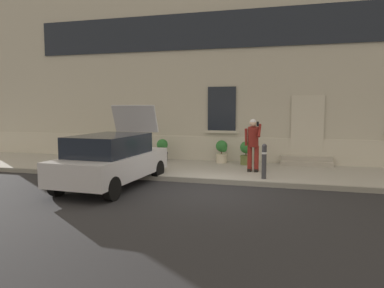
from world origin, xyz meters
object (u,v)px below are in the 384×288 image
(person_on_phone, at_px, (253,142))
(bollard_far_left, at_px, (141,155))
(hatchback_car_silver, at_px, (112,159))
(planter_charcoal, at_px, (162,149))
(planter_cream, at_px, (222,151))
(planter_olive, at_px, (246,152))
(bollard_near_person, at_px, (264,160))
(planter_terracotta, at_px, (111,147))

(person_on_phone, bearing_deg, bollard_far_left, -166.52)
(hatchback_car_silver, xyz_separation_m, planter_charcoal, (-0.04, 4.24, -0.19))
(bollard_far_left, bearing_deg, planter_cream, 52.33)
(planter_charcoal, relative_size, planter_cream, 1.00)
(hatchback_car_silver, xyz_separation_m, planter_olive, (3.27, 4.14, -0.19))
(planter_charcoal, height_order, planter_cream, same)
(person_on_phone, bearing_deg, planter_charcoal, 153.69)
(planter_cream, bearing_deg, person_on_phone, -51.11)
(bollard_far_left, bearing_deg, bollard_near_person, 0.00)
(hatchback_car_silver, height_order, bollard_near_person, hatchback_car_silver)
(planter_charcoal, bearing_deg, planter_cream, 2.42)
(hatchback_car_silver, distance_m, planter_cream, 4.92)
(planter_cream, height_order, planter_olive, same)
(hatchback_car_silver, height_order, planter_terracotta, hatchback_car_silver)
(hatchback_car_silver, height_order, bollard_far_left, hatchback_car_silver)
(bollard_near_person, bearing_deg, planter_charcoal, 147.77)
(bollard_near_person, relative_size, planter_olive, 1.22)
(bollard_far_left, distance_m, planter_charcoal, 2.64)
(bollard_near_person, height_order, planter_olive, bollard_near_person)
(bollard_far_left, height_order, planter_olive, bollard_far_left)
(hatchback_car_silver, xyz_separation_m, planter_terracotta, (-2.40, 4.45, -0.19))
(bollard_near_person, height_order, planter_charcoal, bollard_near_person)
(bollard_near_person, distance_m, bollard_far_left, 3.92)
(person_on_phone, height_order, planter_terracotta, person_on_phone)
(planter_terracotta, distance_m, planter_olive, 5.68)
(hatchback_car_silver, height_order, person_on_phone, hatchback_car_silver)
(planter_charcoal, xyz_separation_m, planter_olive, (3.31, -0.09, 0.00))
(person_on_phone, distance_m, planter_terracotta, 6.37)
(hatchback_car_silver, bearing_deg, person_on_phone, 35.71)
(person_on_phone, bearing_deg, planter_olive, 102.19)
(hatchback_car_silver, height_order, planter_cream, hatchback_car_silver)
(planter_cream, bearing_deg, hatchback_car_silver, -118.10)
(planter_charcoal, distance_m, planter_olive, 3.31)
(hatchback_car_silver, distance_m, planter_olive, 5.28)
(planter_charcoal, distance_m, planter_cream, 2.36)
(hatchback_car_silver, bearing_deg, planter_cream, 61.90)
(bollard_far_left, relative_size, planter_terracotta, 1.22)
(bollard_near_person, distance_m, planter_olive, 2.68)
(planter_olive, bearing_deg, bollard_far_left, -140.36)
(bollard_far_left, relative_size, planter_cream, 1.22)
(bollard_near_person, bearing_deg, planter_terracotta, 156.49)
(planter_cream, bearing_deg, planter_olive, -11.53)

